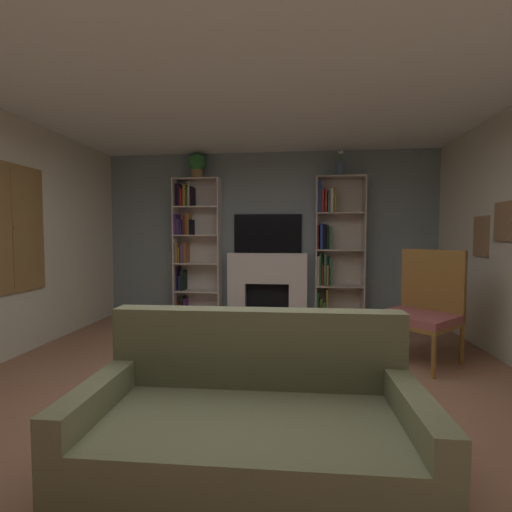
# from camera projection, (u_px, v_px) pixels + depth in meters

# --- Properties ---
(ground_plane) EXTENTS (7.42, 7.42, 0.00)m
(ground_plane) POSITION_uv_depth(u_px,v_px,m) (240.00, 403.00, 2.94)
(ground_plane) COLOR #95674E
(wall_back_accent) EXTENTS (5.45, 0.06, 2.70)m
(wall_back_accent) POSITION_uv_depth(u_px,v_px,m) (268.00, 236.00, 5.96)
(wall_back_accent) COLOR gray
(wall_back_accent) RESTS_ON ground_plane
(ceiling) EXTENTS (5.45, 6.30, 0.06)m
(ceiling) POSITION_uv_depth(u_px,v_px,m) (239.00, 56.00, 2.79)
(ceiling) COLOR white
(ceiling) RESTS_ON wall_back_accent
(fireplace) EXTENTS (1.37, 0.55, 1.07)m
(fireplace) POSITION_uv_depth(u_px,v_px,m) (267.00, 284.00, 5.85)
(fireplace) COLOR white
(fireplace) RESTS_ON ground_plane
(tv) EXTENTS (1.09, 0.06, 0.63)m
(tv) POSITION_uv_depth(u_px,v_px,m) (268.00, 234.00, 5.90)
(tv) COLOR black
(tv) RESTS_ON fireplace
(bookshelf_left) EXTENTS (0.74, 0.33, 2.26)m
(bookshelf_left) POSITION_uv_depth(u_px,v_px,m) (193.00, 245.00, 5.95)
(bookshelf_left) COLOR silver
(bookshelf_left) RESTS_ON ground_plane
(bookshelf_right) EXTENTS (0.74, 0.33, 2.26)m
(bookshelf_right) POSITION_uv_depth(u_px,v_px,m) (332.00, 249.00, 5.72)
(bookshelf_right) COLOR beige
(bookshelf_right) RESTS_ON ground_plane
(potted_plant) EXTENTS (0.29, 0.29, 0.41)m
(potted_plant) POSITION_uv_depth(u_px,v_px,m) (197.00, 165.00, 5.84)
(potted_plant) COLOR #A3784C
(potted_plant) RESTS_ON bookshelf_left
(vase_with_flowers) EXTENTS (0.12, 0.12, 0.40)m
(vase_with_flowers) POSITION_uv_depth(u_px,v_px,m) (340.00, 168.00, 5.61)
(vase_with_flowers) COLOR slate
(vase_with_flowers) RESTS_ON bookshelf_right
(couch) EXTENTS (1.82, 0.93, 0.89)m
(couch) POSITION_uv_depth(u_px,v_px,m) (252.00, 431.00, 2.00)
(couch) COLOR #727554
(couch) RESTS_ON ground_plane
(armchair) EXTENTS (0.95, 0.95, 1.20)m
(armchair) POSITION_uv_depth(u_px,v_px,m) (423.00, 307.00, 3.93)
(armchair) COLOR brown
(armchair) RESTS_ON ground_plane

